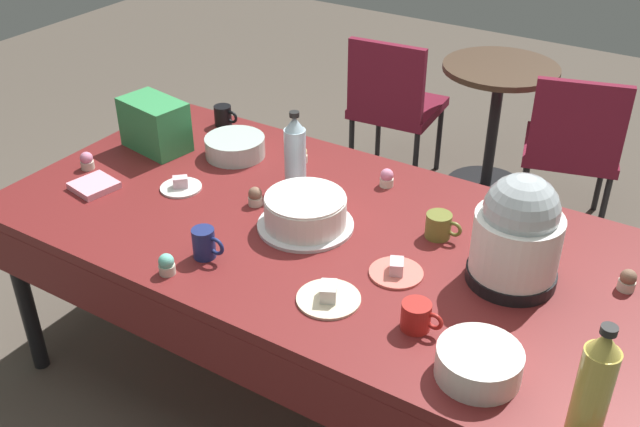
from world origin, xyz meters
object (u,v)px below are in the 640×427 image
(cupcake_cocoa, at_px, (167,264))
(maroon_chair_right, at_px, (572,143))
(dessert_plate_cream, at_px, (329,296))
(glass_salad_bowl, at_px, (235,147))
(cupcake_lemon, at_px, (87,161))
(cupcake_rose, at_px, (387,178))
(potluck_table, at_px, (320,242))
(cupcake_mint, at_px, (628,280))
(slow_cooker, at_px, (517,234))
(coffee_mug_red, at_px, (417,316))
(soda_carton, at_px, (155,125))
(soda_bottle_water, at_px, (295,152))
(round_cafe_table, at_px, (496,105))
(cupcake_berry, at_px, (256,196))
(maroon_chair_left, at_px, (393,101))
(soda_bottle_ginger_ale, at_px, (594,387))
(coffee_mug_olive, at_px, (439,226))
(ceramic_snack_bowl, at_px, (479,363))
(dessert_plate_coral, at_px, (396,271))
(coffee_mug_navy, at_px, (205,243))
(coffee_mug_black, at_px, (224,116))
(cupcake_vanilla, at_px, (301,155))
(frosted_layer_cake, at_px, (305,212))
(dessert_plate_white, at_px, (181,186))

(cupcake_cocoa, height_order, maroon_chair_right, maroon_chair_right)
(dessert_plate_cream, height_order, cupcake_cocoa, cupcake_cocoa)
(glass_salad_bowl, relative_size, cupcake_lemon, 3.44)
(cupcake_rose, relative_size, cupcake_lemon, 1.00)
(potluck_table, distance_m, cupcake_mint, 0.96)
(cupcake_mint, bearing_deg, slow_cooker, -155.62)
(coffee_mug_red, distance_m, soda_carton, 1.42)
(soda_bottle_water, relative_size, maroon_chair_right, 0.34)
(soda_carton, relative_size, round_cafe_table, 0.36)
(dessert_plate_cream, height_order, soda_bottle_water, soda_bottle_water)
(cupcake_berry, distance_m, maroon_chair_left, 1.65)
(potluck_table, bearing_deg, soda_bottle_ginger_ale, -23.71)
(dessert_plate_cream, xyz_separation_m, coffee_mug_olive, (0.13, 0.47, 0.03))
(cupcake_rose, relative_size, soda_bottle_water, 0.23)
(dessert_plate_cream, bearing_deg, cupcake_rose, 104.11)
(ceramic_snack_bowl, relative_size, coffee_mug_olive, 1.77)
(ceramic_snack_bowl, xyz_separation_m, coffee_mug_red, (-0.21, 0.08, -0.00))
(dessert_plate_cream, bearing_deg, dessert_plate_coral, 63.64)
(coffee_mug_navy, xyz_separation_m, coffee_mug_black, (-0.56, 0.79, -0.01))
(cupcake_berry, bearing_deg, coffee_mug_black, 137.99)
(potluck_table, relative_size, coffee_mug_navy, 19.35)
(cupcake_vanilla, relative_size, soda_carton, 0.26)
(potluck_table, xyz_separation_m, coffee_mug_black, (-0.76, 0.45, 0.10))
(coffee_mug_navy, height_order, coffee_mug_black, coffee_mug_navy)
(frosted_layer_cake, relative_size, round_cafe_table, 0.45)
(potluck_table, height_order, soda_carton, soda_carton)
(glass_salad_bowl, xyz_separation_m, cupcake_lemon, (-0.41, -0.38, -0.01))
(cupcake_berry, distance_m, soda_bottle_ginger_ale, 1.32)
(coffee_mug_olive, xyz_separation_m, soda_carton, (-1.21, -0.01, 0.06))
(cupcake_cocoa, relative_size, maroon_chair_left, 0.08)
(cupcake_rose, relative_size, maroon_chair_right, 0.08)
(frosted_layer_cake, distance_m, coffee_mug_navy, 0.35)
(glass_salad_bowl, bearing_deg, coffee_mug_black, 137.24)
(coffee_mug_navy, bearing_deg, maroon_chair_right, 72.15)
(dessert_plate_cream, xyz_separation_m, maroon_chair_right, (0.19, 1.93, -0.27))
(cupcake_berry, bearing_deg, cupcake_rose, 47.69)
(dessert_plate_coral, bearing_deg, soda_carton, 168.15)
(frosted_layer_cake, relative_size, soda_bottle_water, 1.11)
(dessert_plate_white, relative_size, soda_bottle_ginger_ale, 0.46)
(cupcake_berry, bearing_deg, coffee_mug_olive, 13.38)
(soda_carton, height_order, round_cafe_table, soda_carton)
(dessert_plate_white, xyz_separation_m, coffee_mug_red, (1.05, -0.24, 0.03))
(coffee_mug_red, xyz_separation_m, round_cafe_table, (-0.54, 2.13, -0.29))
(dessert_plate_coral, relative_size, coffee_mug_red, 1.36)
(coffee_mug_navy, xyz_separation_m, coffee_mug_olive, (0.56, 0.49, -0.01))
(cupcake_berry, height_order, coffee_mug_black, coffee_mug_black)
(glass_salad_bowl, bearing_deg, round_cafe_table, 72.37)
(dessert_plate_white, xyz_separation_m, cupcake_lemon, (-0.40, -0.07, 0.02))
(cupcake_vanilla, relative_size, coffee_mug_black, 0.60)
(ceramic_snack_bowl, xyz_separation_m, coffee_mug_black, (-1.47, 0.83, 0.00))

